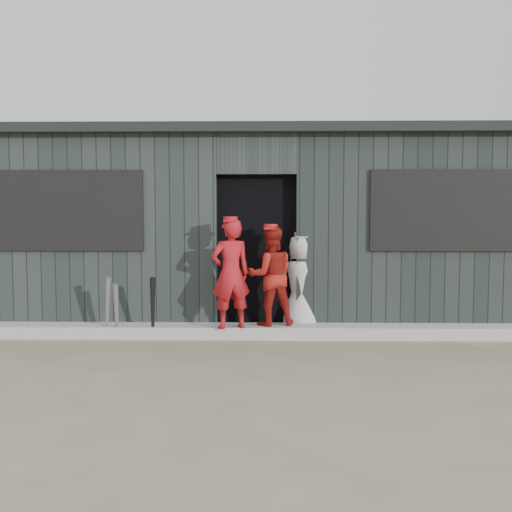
{
  "coord_description": "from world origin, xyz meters",
  "views": [
    {
      "loc": [
        0.12,
        -5.06,
        1.48
      ],
      "look_at": [
        0.0,
        1.8,
        1.0
      ],
      "focal_mm": 40.0,
      "sensor_mm": 36.0,
      "label": 1
    }
  ],
  "objects_px": {
    "bat_left": "(107,308)",
    "player_red_right": "(270,276)",
    "player_red_left": "(231,274)",
    "player_grey_back": "(301,284)",
    "bat_right": "(153,308)",
    "bat_mid": "(116,311)",
    "dugout": "(258,229)"
  },
  "relations": [
    {
      "from": "bat_mid",
      "to": "player_red_right",
      "type": "relative_size",
      "value": 0.57
    },
    {
      "from": "player_grey_back",
      "to": "dugout",
      "type": "relative_size",
      "value": 0.15
    },
    {
      "from": "bat_mid",
      "to": "bat_right",
      "type": "distance_m",
      "value": 0.44
    },
    {
      "from": "dugout",
      "to": "bat_left",
      "type": "bearing_deg",
      "value": -133.57
    },
    {
      "from": "bat_right",
      "to": "player_grey_back",
      "type": "xyz_separation_m",
      "value": [
        1.79,
        0.48,
        0.24
      ]
    },
    {
      "from": "bat_mid",
      "to": "bat_left",
      "type": "bearing_deg",
      "value": 174.85
    },
    {
      "from": "bat_left",
      "to": "player_grey_back",
      "type": "xyz_separation_m",
      "value": [
        2.34,
        0.48,
        0.24
      ]
    },
    {
      "from": "player_red_right",
      "to": "bat_left",
      "type": "bearing_deg",
      "value": -6.02
    },
    {
      "from": "bat_left",
      "to": "bat_right",
      "type": "distance_m",
      "value": 0.54
    },
    {
      "from": "player_red_left",
      "to": "player_grey_back",
      "type": "xyz_separation_m",
      "value": [
        0.86,
        0.48,
        -0.17
      ]
    },
    {
      "from": "bat_mid",
      "to": "player_red_left",
      "type": "relative_size",
      "value": 0.53
    },
    {
      "from": "bat_left",
      "to": "bat_right",
      "type": "xyz_separation_m",
      "value": [
        0.54,
        0.0,
        -0.0
      ]
    },
    {
      "from": "bat_right",
      "to": "player_red_left",
      "type": "bearing_deg",
      "value": 0.22
    },
    {
      "from": "bat_left",
      "to": "dugout",
      "type": "relative_size",
      "value": 0.09
    },
    {
      "from": "player_red_left",
      "to": "dugout",
      "type": "height_order",
      "value": "dugout"
    },
    {
      "from": "bat_left",
      "to": "player_red_right",
      "type": "xyz_separation_m",
      "value": [
        1.95,
        0.21,
        0.37
      ]
    },
    {
      "from": "bat_right",
      "to": "player_red_right",
      "type": "bearing_deg",
      "value": 8.68
    },
    {
      "from": "player_red_right",
      "to": "bat_right",
      "type": "bearing_deg",
      "value": -3.63
    },
    {
      "from": "player_red_left",
      "to": "player_red_right",
      "type": "xyz_separation_m",
      "value": [
        0.47,
        0.21,
        -0.05
      ]
    },
    {
      "from": "bat_mid",
      "to": "bat_right",
      "type": "height_order",
      "value": "bat_right"
    },
    {
      "from": "player_grey_back",
      "to": "dugout",
      "type": "xyz_separation_m",
      "value": [
        -0.56,
        1.38,
        0.66
      ]
    },
    {
      "from": "bat_mid",
      "to": "player_grey_back",
      "type": "distance_m",
      "value": 2.3
    },
    {
      "from": "bat_right",
      "to": "player_red_right",
      "type": "xyz_separation_m",
      "value": [
        1.4,
        0.21,
        0.37
      ]
    },
    {
      "from": "bat_left",
      "to": "player_grey_back",
      "type": "height_order",
      "value": "player_grey_back"
    },
    {
      "from": "bat_left",
      "to": "dugout",
      "type": "distance_m",
      "value": 2.72
    },
    {
      "from": "bat_left",
      "to": "player_red_right",
      "type": "bearing_deg",
      "value": 6.29
    },
    {
      "from": "bat_right",
      "to": "player_grey_back",
      "type": "relative_size",
      "value": 0.62
    },
    {
      "from": "bat_left",
      "to": "player_red_right",
      "type": "distance_m",
      "value": 1.99
    },
    {
      "from": "player_red_left",
      "to": "bat_mid",
      "type": "bearing_deg",
      "value": -20.28
    },
    {
      "from": "bat_mid",
      "to": "dugout",
      "type": "relative_size",
      "value": 0.08
    },
    {
      "from": "bat_right",
      "to": "player_red_left",
      "type": "relative_size",
      "value": 0.6
    },
    {
      "from": "player_red_left",
      "to": "player_grey_back",
      "type": "bearing_deg",
      "value": -171.97
    }
  ]
}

